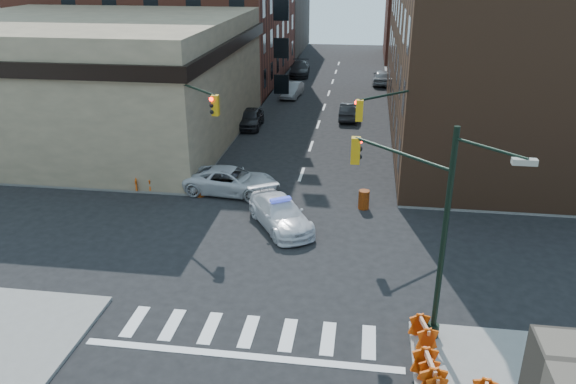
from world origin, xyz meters
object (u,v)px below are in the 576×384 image
(pedestrian_b, at_px, (143,163))
(barrel_bank, at_px, (200,189))
(pedestrian_a, at_px, (184,176))
(barricade_nw_a, at_px, (144,184))
(parked_car_wnear, at_px, (251,118))
(parked_car_wfar, at_px, (292,90))
(pickup, at_px, (231,181))
(parked_car_enear, at_px, (349,111))
(police_car, at_px, (280,214))
(barricade_se_a, at_px, (423,332))
(barrel_road, at_px, (364,200))

(pedestrian_b, distance_m, barrel_bank, 4.74)
(pedestrian_a, distance_m, barricade_nw_a, 2.52)
(parked_car_wnear, xyz_separation_m, barrel_bank, (0.00, -14.84, -0.33))
(parked_car_wfar, bearing_deg, pickup, -84.53)
(parked_car_wfar, height_order, pedestrian_b, pedestrian_b)
(pedestrian_a, height_order, barrel_bank, pedestrian_a)
(parked_car_enear, bearing_deg, pickup, 71.79)
(police_car, distance_m, barricade_se_a, 11.12)
(parked_car_wnear, distance_m, pedestrian_a, 14.48)
(barricade_se_a, relative_size, barricade_nw_a, 1.08)
(barricade_se_a, bearing_deg, parked_car_wfar, 0.45)
(pickup, relative_size, parked_car_wnear, 1.23)
(barrel_road, bearing_deg, pedestrian_a, 175.60)
(barrel_bank, bearing_deg, pickup, 23.57)
(parked_car_enear, xyz_separation_m, barrel_road, (1.58, -18.89, -0.18))
(pickup, distance_m, pedestrian_a, 2.80)
(parked_car_wnear, relative_size, barricade_nw_a, 4.20)
(barrel_road, xyz_separation_m, barrel_bank, (-9.58, 0.42, -0.09))
(pedestrian_b, relative_size, barricade_se_a, 1.67)
(barrel_road, bearing_deg, parked_car_wnear, 122.13)
(pickup, height_order, parked_car_wfar, pickup)
(barricade_se_a, bearing_deg, barrel_road, -3.05)
(pedestrian_b, bearing_deg, barricade_se_a, -75.66)
(pedestrian_b, bearing_deg, parked_car_enear, 19.27)
(pickup, height_order, barricade_nw_a, pickup)
(pedestrian_b, height_order, barricade_nw_a, pedestrian_b)
(pedestrian_a, bearing_deg, pedestrian_b, 168.00)
(barrel_road, relative_size, barricade_se_a, 0.93)
(parked_car_enear, relative_size, barricade_se_a, 3.76)
(pedestrian_a, bearing_deg, parked_car_wnear, 100.32)
(pedestrian_b, height_order, barrel_road, pedestrian_b)
(police_car, height_order, parked_car_wnear, parked_car_wnear)
(parked_car_wfar, distance_m, pedestrian_a, 25.97)
(police_car, xyz_separation_m, pickup, (-3.60, 4.12, 0.02))
(parked_car_enear, xyz_separation_m, barricade_se_a, (3.90, -30.80, -0.14))
(pedestrian_b, bearing_deg, pedestrian_a, -60.58)
(parked_car_wnear, xyz_separation_m, parked_car_wfar, (1.93, 11.35, -0.04))
(police_car, relative_size, barrel_bank, 5.85)
(barricade_nw_a, bearing_deg, pedestrian_b, 100.73)
(barricade_nw_a, bearing_deg, barricade_se_a, -49.93)
(police_car, distance_m, barricade_nw_a, 9.47)
(barricade_nw_a, bearing_deg, pickup, -3.95)
(police_car, relative_size, barricade_nw_a, 4.83)
(pedestrian_b, xyz_separation_m, barricade_nw_a, (0.76, -1.89, -0.57))
(parked_car_wfar, bearing_deg, barrel_road, -67.99)
(pedestrian_b, xyz_separation_m, barrel_bank, (4.25, -1.99, -0.68))
(police_car, relative_size, pedestrian_b, 2.67)
(parked_car_enear, bearing_deg, barricade_se_a, 98.54)
(pedestrian_a, relative_size, pedestrian_b, 0.96)
(pedestrian_a, xyz_separation_m, barricade_nw_a, (-2.45, -0.30, -0.53))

